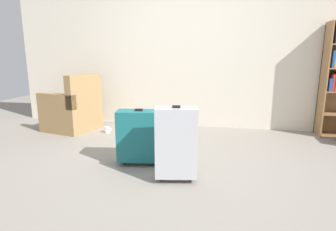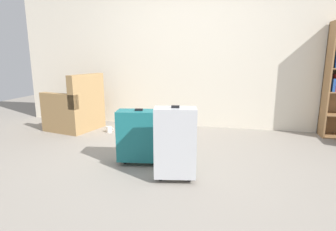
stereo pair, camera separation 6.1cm
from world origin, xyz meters
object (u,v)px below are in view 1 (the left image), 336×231
(mug, at_px, (107,130))
(suitcase_silver, at_px, (176,143))
(suitcase_teal, at_px, (139,136))
(armchair, at_px, (73,110))

(mug, height_order, suitcase_silver, suitcase_silver)
(mug, xyz_separation_m, suitcase_teal, (0.87, -1.11, 0.28))
(armchair, xyz_separation_m, suitcase_silver, (1.95, -1.53, 0.06))
(armchair, relative_size, suitcase_silver, 1.23)
(armchair, height_order, suitcase_silver, armchair)
(mug, relative_size, suitcase_teal, 0.19)
(mug, bearing_deg, armchair, 172.32)
(armchair, xyz_separation_m, suitcase_teal, (1.48, -1.20, 0.01))
(mug, bearing_deg, suitcase_teal, -51.84)
(mug, height_order, suitcase_teal, suitcase_teal)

